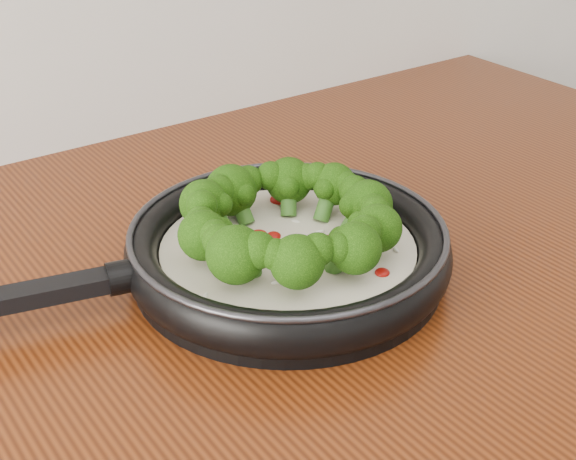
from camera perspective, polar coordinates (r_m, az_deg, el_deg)
skillet at (r=0.78m, az=-0.23°, el=-0.99°), size 0.52×0.38×0.09m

